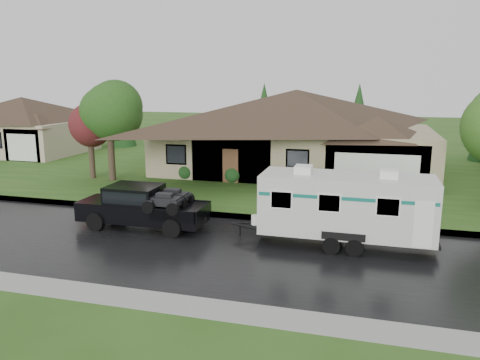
# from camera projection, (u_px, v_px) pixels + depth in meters

# --- Properties ---
(ground) EXTENTS (140.00, 140.00, 0.00)m
(ground) POSITION_uv_depth(u_px,v_px,m) (199.00, 230.00, 20.27)
(ground) COLOR #295019
(ground) RESTS_ON ground
(road) EXTENTS (140.00, 8.00, 0.01)m
(road) POSITION_uv_depth(u_px,v_px,m) (182.00, 246.00, 18.39)
(road) COLOR black
(road) RESTS_ON ground
(curb) EXTENTS (140.00, 0.50, 0.15)m
(curb) POSITION_uv_depth(u_px,v_px,m) (216.00, 215.00, 22.38)
(curb) COLOR gray
(curb) RESTS_ON ground
(lawn) EXTENTS (140.00, 26.00, 0.15)m
(lawn) POSITION_uv_depth(u_px,v_px,m) (270.00, 167.00, 34.41)
(lawn) COLOR #295019
(lawn) RESTS_ON ground
(house_main) EXTENTS (19.44, 10.80, 6.90)m
(house_main) POSITION_uv_depth(u_px,v_px,m) (300.00, 122.00, 31.98)
(house_main) COLOR gray
(house_main) RESTS_ON lawn
(house_far) EXTENTS (10.80, 8.64, 5.80)m
(house_far) POSITION_uv_depth(u_px,v_px,m) (24.00, 120.00, 40.21)
(house_far) COLOR tan
(house_far) RESTS_ON lawn
(tree_left_green) EXTENTS (3.77, 3.77, 6.23)m
(tree_left_green) POSITION_uv_depth(u_px,v_px,m) (109.00, 112.00, 28.85)
(tree_left_green) COLOR #382B1E
(tree_left_green) RESTS_ON lawn
(tree_red) EXTENTS (2.98, 2.98, 4.93)m
(tree_red) POSITION_uv_depth(u_px,v_px,m) (90.00, 125.00, 29.69)
(tree_red) COLOR #382B1E
(tree_red) RESTS_ON lawn
(shrub_row) EXTENTS (13.60, 1.00, 1.00)m
(shrub_row) POSITION_uv_depth(u_px,v_px,m) (283.00, 176.00, 28.39)
(shrub_row) COLOR #143814
(shrub_row) RESTS_ON lawn
(pickup_truck) EXTENTS (5.63, 2.14, 1.88)m
(pickup_truck) POSITION_uv_depth(u_px,v_px,m) (140.00, 205.00, 20.52)
(pickup_truck) COLOR black
(pickup_truck) RESTS_ON ground
(travel_trailer) EXTENTS (6.94, 2.44, 3.11)m
(travel_trailer) POSITION_uv_depth(u_px,v_px,m) (346.00, 205.00, 18.12)
(travel_trailer) COLOR silver
(travel_trailer) RESTS_ON ground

